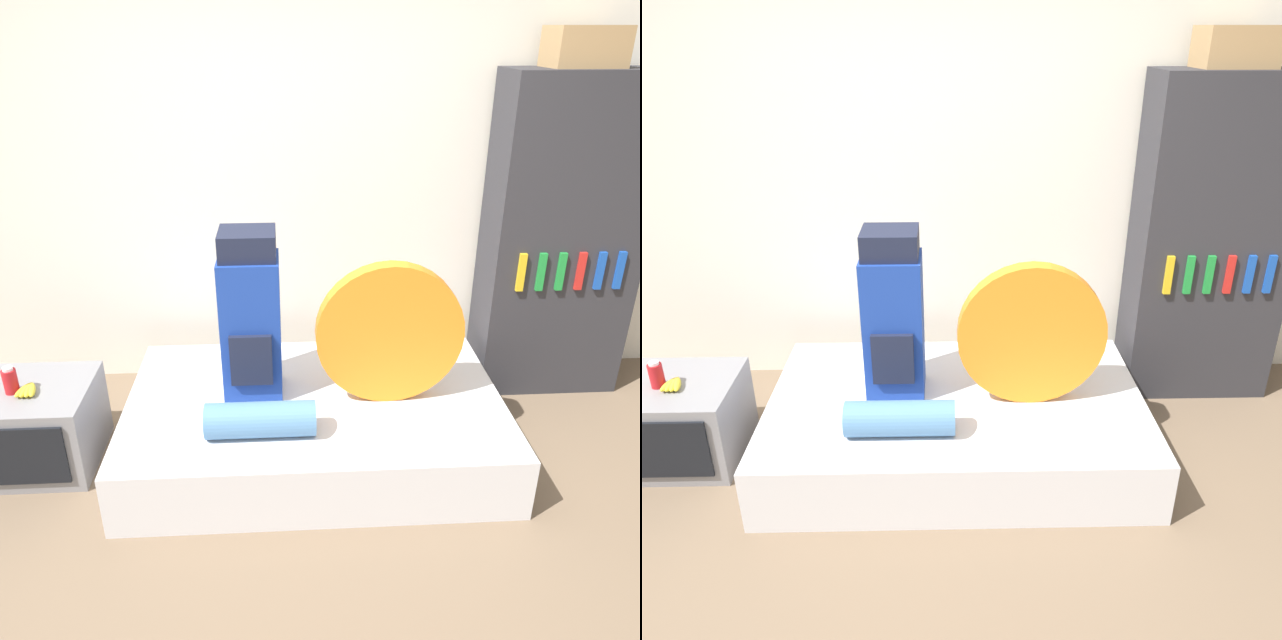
% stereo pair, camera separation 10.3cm
% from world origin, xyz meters
% --- Properties ---
extents(ground_plane, '(16.00, 16.00, 0.00)m').
position_xyz_m(ground_plane, '(0.00, 0.00, 0.00)').
color(ground_plane, brown).
extents(wall_back, '(8.00, 0.05, 2.60)m').
position_xyz_m(wall_back, '(0.00, 1.78, 1.30)').
color(wall_back, silver).
rests_on(wall_back, ground_plane).
extents(bed, '(1.99, 1.26, 0.33)m').
position_xyz_m(bed, '(0.17, 0.87, 0.17)').
color(bed, silver).
rests_on(bed, ground_plane).
extents(backpack, '(0.30, 0.31, 0.90)m').
position_xyz_m(backpack, '(-0.16, 0.95, 0.77)').
color(backpack, navy).
rests_on(backpack, bed).
extents(tent_bag, '(0.76, 0.10, 0.76)m').
position_xyz_m(tent_bag, '(0.55, 0.84, 0.71)').
color(tent_bag, orange).
rests_on(tent_bag, bed).
extents(sleeping_roll, '(0.53, 0.17, 0.17)m').
position_xyz_m(sleeping_roll, '(-0.11, 0.53, 0.42)').
color(sleeping_roll, teal).
rests_on(sleeping_roll, bed).
extents(television, '(0.64, 0.57, 0.45)m').
position_xyz_m(television, '(-1.32, 0.84, 0.22)').
color(television, gray).
rests_on(television, ground_plane).
extents(canister, '(0.07, 0.07, 0.14)m').
position_xyz_m(canister, '(-1.37, 0.81, 0.52)').
color(canister, '#B2191E').
rests_on(canister, television).
extents(banana_bunch, '(0.11, 0.14, 0.04)m').
position_xyz_m(banana_bunch, '(-1.29, 0.80, 0.47)').
color(banana_bunch, yellow).
rests_on(banana_bunch, television).
extents(bookshelf, '(0.88, 0.41, 1.93)m').
position_xyz_m(bookshelf, '(1.68, 1.52, 0.96)').
color(bookshelf, '#2D2D33').
rests_on(bookshelf, ground_plane).
extents(cardboard_box, '(0.38, 0.28, 0.21)m').
position_xyz_m(cardboard_box, '(1.65, 1.54, 2.03)').
color(cardboard_box, '#A88456').
rests_on(cardboard_box, bookshelf).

